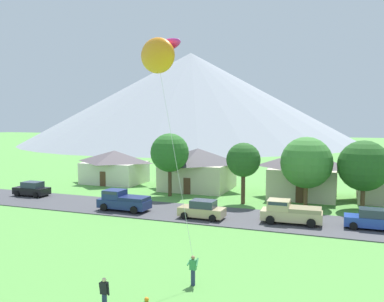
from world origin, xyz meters
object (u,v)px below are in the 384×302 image
object	(u,v)px
tree_near_left	(170,153)
pickup_truck_sand_east_side	(290,212)
house_right_center	(198,168)
watcher_person	(104,294)
parked_car_black_mid_east	(32,189)
parked_car_tan_mid_west	(202,210)
house_rightmost	(115,166)
kite_flyer_with_kite	(158,57)
tree_near_right	(364,166)
pickup_truck_navy_west_side	(123,200)
house_leftmost	(303,173)
parked_car_blue_east_end	(371,219)
soccer_ball	(147,299)
tree_center	(306,163)
tree_left_of_center	(243,160)

from	to	relation	value
tree_near_left	pickup_truck_sand_east_side	bearing A→B (deg)	-27.98
house_right_center	watcher_person	xyz separation A→B (m)	(7.21, -33.24, -1.87)
parked_car_black_mid_east	watcher_person	size ratio (longest dim) A/B	2.52
parked_car_tan_mid_west	parked_car_black_mid_east	world-z (taller)	same
house_rightmost	watcher_person	xyz separation A→B (m)	(20.05, -33.73, -1.53)
house_rightmost	kite_flyer_with_kite	bearing A→B (deg)	-54.03
tree_near_right	pickup_truck_sand_east_side	world-z (taller)	tree_near_right
parked_car_tan_mid_west	pickup_truck_navy_west_side	xyz separation A→B (m)	(-8.46, 0.27, 0.19)
house_leftmost	kite_flyer_with_kite	world-z (taller)	kite_flyer_with_kite
house_leftmost	pickup_truck_navy_west_side	size ratio (longest dim) A/B	1.53
pickup_truck_sand_east_side	parked_car_blue_east_end	bearing A→B (deg)	4.60
parked_car_tan_mid_west	watcher_person	bearing A→B (deg)	-85.39
tree_near_left	pickup_truck_navy_west_side	size ratio (longest dim) A/B	1.42
tree_near_left	soccer_ball	world-z (taller)	tree_near_left
house_right_center	tree_near_left	xyz separation A→B (m)	(-1.49, -5.74, 2.41)
parked_car_tan_mid_west	tree_near_right	bearing A→B (deg)	33.82
pickup_truck_navy_west_side	house_right_center	bearing A→B (deg)	79.29
pickup_truck_sand_east_side	house_rightmost	bearing A→B (deg)	151.69
parked_car_blue_east_end	pickup_truck_navy_west_side	xyz separation A→B (m)	(-22.78, -1.34, 0.19)
house_rightmost	kite_flyer_with_kite	distance (m)	35.85
tree_center	soccer_ball	distance (m)	27.12
kite_flyer_with_kite	parked_car_blue_east_end	bearing A→B (deg)	47.99
house_right_center	tree_near_right	xyz separation A→B (m)	(19.64, -5.43, 1.72)
pickup_truck_navy_west_side	watcher_person	bearing A→B (deg)	-62.05
tree_near_right	parked_car_black_mid_east	xyz separation A→B (m)	(-36.31, -6.28, -3.60)
parked_car_tan_mid_west	pickup_truck_navy_west_side	world-z (taller)	pickup_truck_navy_west_side
parked_car_black_mid_east	house_right_center	bearing A→B (deg)	35.09
house_right_center	soccer_ball	distance (m)	32.85
house_leftmost	tree_left_of_center	world-z (taller)	tree_left_of_center
parked_car_blue_east_end	kite_flyer_with_kite	bearing A→B (deg)	-132.01
tree_near_left	pickup_truck_sand_east_side	xyz separation A→B (m)	(14.94, -7.94, -4.10)
tree_center	parked_car_tan_mid_west	xyz separation A→B (m)	(-8.36, -9.36, -3.70)
soccer_ball	tree_left_of_center	bearing A→B (deg)	92.20
tree_center	kite_flyer_with_kite	xyz separation A→B (m)	(-6.77, -21.87, 8.24)
tree_near_left	tree_center	xyz separation A→B (m)	(15.56, 0.34, -0.59)
house_leftmost	house_right_center	bearing A→B (deg)	176.77
tree_near_left	pickup_truck_navy_west_side	bearing A→B (deg)	-98.17
tree_near_left	watcher_person	xyz separation A→B (m)	(8.70, -27.50, -4.28)
tree_center	pickup_truck_sand_east_side	xyz separation A→B (m)	(-0.62, -8.27, -3.51)
parked_car_black_mid_east	tree_near_left	bearing A→B (deg)	21.46
pickup_truck_sand_east_side	tree_center	bearing A→B (deg)	85.71
house_leftmost	kite_flyer_with_kite	distance (m)	28.98
tree_near_right	kite_flyer_with_kite	distance (m)	26.43
watcher_person	tree_left_of_center	bearing A→B (deg)	89.02
parked_car_blue_east_end	kite_flyer_with_kite	distance (m)	22.45
pickup_truck_navy_west_side	pickup_truck_sand_east_side	world-z (taller)	same
house_right_center	tree_center	world-z (taller)	tree_center
parked_car_black_mid_east	pickup_truck_navy_west_side	size ratio (longest dim) A/B	0.81
house_leftmost	kite_flyer_with_kite	size ratio (longest dim) A/B	0.57
tree_left_of_center	watcher_person	distance (m)	26.63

